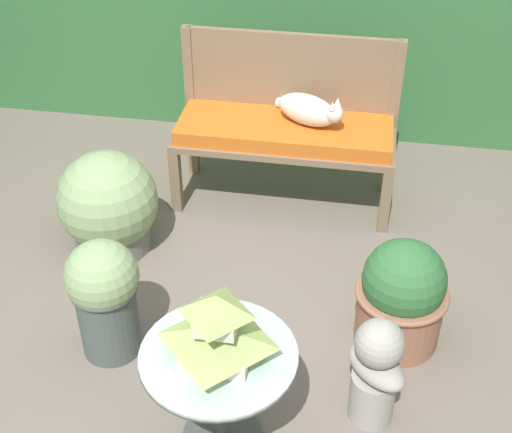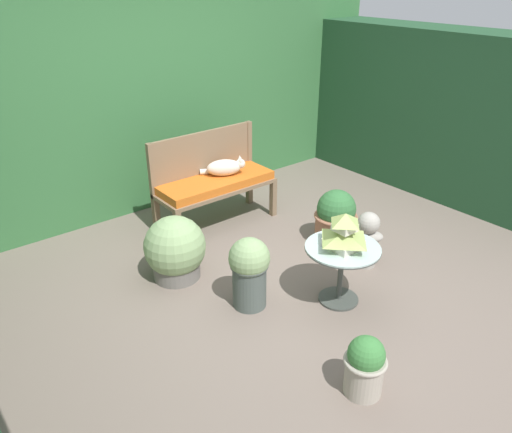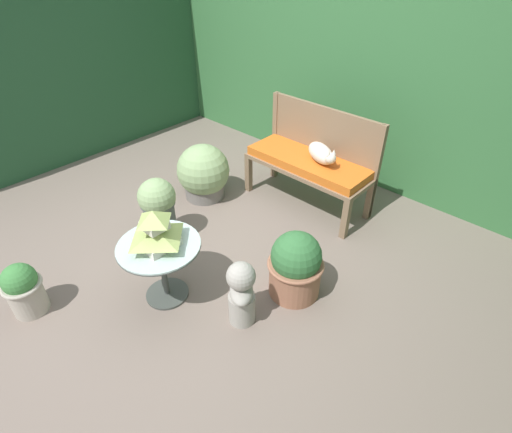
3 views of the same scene
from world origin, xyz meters
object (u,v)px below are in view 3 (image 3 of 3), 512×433
garden_bust (241,292)px  potted_plant_bench_left (296,266)px  pagoda_birdhouse (156,231)px  potted_plant_bench_right (203,174)px  garden_bench (308,165)px  patio_table (161,256)px  potted_plant_path_edge (158,207)px  cat (322,153)px  potted_plant_patio_mid (23,289)px

garden_bust → potted_plant_bench_left: size_ratio=0.96×
pagoda_birdhouse → potted_plant_bench_right: 1.50m
garden_bench → pagoda_birdhouse: bearing=-90.3°
patio_table → pagoda_birdhouse: (-0.00, 0.00, 0.24)m
garden_bench → potted_plant_bench_right: 1.09m
patio_table → potted_plant_path_edge: potted_plant_path_edge is taller
garden_bench → patio_table: garden_bench is taller
cat → pagoda_birdhouse: bearing=-68.9°
patio_table → potted_plant_patio_mid: patio_table is taller
garden_bench → pagoda_birdhouse: size_ratio=3.80×
cat → potted_plant_patio_mid: cat is taller
garden_bench → potted_plant_bench_left: (0.70, -1.07, -0.18)m
cat → patio_table: size_ratio=0.68×
potted_plant_path_edge → garden_bench: bearing=65.2°
potted_plant_bench_right → cat: bearing=32.3°
patio_table → garden_bust: bearing=20.7°
potted_plant_bench_right → potted_plant_path_edge: 0.79m
patio_table → potted_plant_bench_right: size_ratio=1.04×
potted_plant_bench_right → potted_plant_path_edge: size_ratio=0.95×
garden_bust → potted_plant_path_edge: bearing=-144.1°
potted_plant_bench_right → garden_bench: bearing=35.2°
potted_plant_patio_mid → garden_bust: bearing=39.5°
garden_bench → cat: cat is taller
pagoda_birdhouse → garden_bust: bearing=20.7°
potted_plant_path_edge → pagoda_birdhouse: bearing=-34.1°
pagoda_birdhouse → potted_plant_bench_left: pagoda_birdhouse is taller
garden_bench → potted_plant_patio_mid: 2.67m
cat → potted_plant_patio_mid: size_ratio=0.96×
garden_bust → potted_plant_patio_mid: bearing=-95.7°
garden_bench → cat: 0.22m
garden_bench → potted_plant_patio_mid: size_ratio=2.94×
potted_plant_bench_left → cat: bearing=117.6°
pagoda_birdhouse → garden_bust: size_ratio=0.62×
garden_bust → patio_table: bearing=-114.5°
potted_plant_bench_right → patio_table: bearing=-53.2°
potted_plant_bench_right → potted_plant_path_edge: bearing=-71.4°
pagoda_birdhouse → potted_plant_bench_left: 1.07m
potted_plant_patio_mid → pagoda_birdhouse: bearing=51.4°
cat → garden_bust: (0.47, -1.58, -0.34)m
cat → potted_plant_bench_left: size_ratio=0.74×
cat → potted_plant_bench_right: bearing=-122.1°
potted_plant_bench_right → garden_bust: bearing=-32.3°
cat → patio_table: 1.83m
potted_plant_bench_right → potted_plant_patio_mid: 1.97m
pagoda_birdhouse → potted_plant_bench_right: size_ratio=0.58×
potted_plant_bench_left → potted_plant_path_edge: bearing=-167.6°
cat → potted_plant_path_edge: (-0.76, -1.39, -0.28)m
garden_bench → patio_table: (-0.01, -1.79, -0.05)m
patio_table → potted_plant_patio_mid: size_ratio=1.40×
cat → potted_plant_patio_mid: bearing=-81.0°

